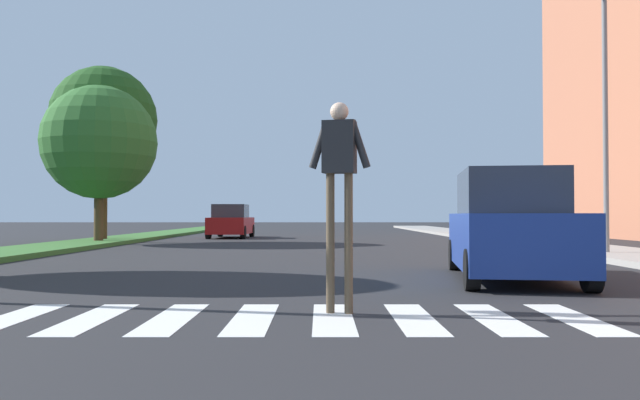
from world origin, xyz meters
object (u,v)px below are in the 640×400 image
(sedan_midblock, at_px, (232,222))
(tree_distant, at_px, (104,120))
(street_lamp_right, at_px, (603,89))
(pedestrian_performer, at_px, (340,172))
(suv_crossing, at_px, (511,227))
(tree_far, at_px, (100,143))

(sedan_midblock, bearing_deg, tree_distant, -131.51)
(street_lamp_right, relative_size, sedan_midblock, 1.78)
(tree_distant, distance_m, pedestrian_performer, 21.84)
(pedestrian_performer, height_order, suv_crossing, pedestrian_performer)
(sedan_midblock, bearing_deg, suv_crossing, -69.01)
(street_lamp_right, bearing_deg, sedan_midblock, 129.33)
(tree_far, height_order, pedestrian_performer, tree_far)
(suv_crossing, distance_m, sedan_midblock, 22.13)
(tree_distant, bearing_deg, street_lamp_right, -29.62)
(pedestrian_performer, bearing_deg, suv_crossing, 51.34)
(street_lamp_right, relative_size, pedestrian_performer, 3.01)
(pedestrian_performer, bearing_deg, tree_far, 116.91)
(tree_distant, height_order, suv_crossing, tree_distant)
(street_lamp_right, distance_m, pedestrian_performer, 12.68)
(tree_far, xyz_separation_m, street_lamp_right, (16.40, -7.79, 0.58))
(tree_distant, bearing_deg, pedestrian_performer, -64.19)
(pedestrian_performer, xyz_separation_m, suv_crossing, (3.21, 4.02, -0.73))
(tree_far, bearing_deg, sedan_midblock, 59.08)
(tree_far, distance_m, tree_distant, 2.18)
(street_lamp_right, bearing_deg, tree_distant, 150.38)
(tree_far, relative_size, suv_crossing, 1.27)
(sedan_midblock, bearing_deg, tree_far, -120.92)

